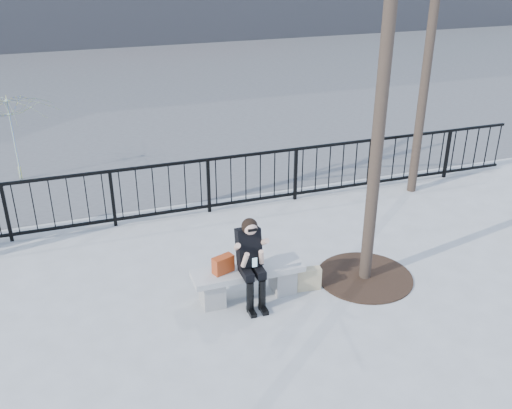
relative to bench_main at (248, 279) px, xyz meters
name	(u,v)px	position (x,y,z in m)	size (l,w,h in m)	color
ground	(248,296)	(0.00, 0.00, -0.30)	(120.00, 120.00, 0.00)	gray
street_surface	(122,80)	(0.00, 15.00, -0.30)	(60.00, 23.00, 0.01)	#474747
railing	(198,187)	(0.00, 3.00, 0.25)	(14.00, 0.06, 1.10)	black
tree_grate	(365,277)	(1.90, -0.10, -0.29)	(1.50, 1.50, 0.02)	black
bench_main	(248,279)	(0.00, 0.00, 0.00)	(1.65, 0.46, 0.49)	gray
seated_woman	(251,263)	(0.00, -0.16, 0.37)	(0.50, 0.64, 1.34)	black
handbag	(223,264)	(-0.37, 0.02, 0.32)	(0.31, 0.15, 0.25)	#A13613
shopping_bag	(308,279)	(0.93, -0.10, -0.12)	(0.38, 0.14, 0.36)	#C0B788
vendor_umbrella	(13,139)	(-3.33, 5.88, 0.65)	(2.06, 2.11, 1.89)	yellow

